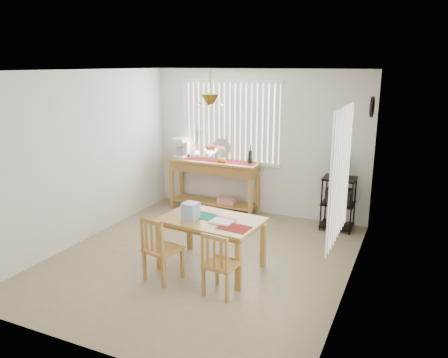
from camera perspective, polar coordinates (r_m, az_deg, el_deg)
The scene contains 10 objects.
ground at distance 6.31m, azimuth -2.94°, elevation -10.39°, with size 4.00×4.50×0.01m, color gray.
room_shell at distance 5.80m, azimuth -3.07°, elevation 5.00°, with size 4.20×4.70×2.70m.
sideboard at distance 8.06m, azimuth -1.26°, elevation 0.76°, with size 1.70×0.48×0.96m.
sideboard_items at distance 8.13m, azimuth -3.13°, elevation 3.66°, with size 1.62×0.41×0.73m.
wire_cart at distance 7.43m, azimuth 14.72°, elevation -2.46°, with size 0.52×0.42×0.89m.
cart_items at distance 7.31m, azimuth 15.00°, elevation 1.47°, with size 0.21×0.25×0.37m.
dining_table at distance 5.81m, azimuth -1.67°, elevation -5.96°, with size 1.37×0.95×0.70m.
table_items at distance 5.73m, azimuth -3.35°, elevation -4.55°, with size 1.00×0.55×0.22m.
chair_left at distance 5.62m, azimuth -8.28°, elevation -9.07°, with size 0.47×0.47×0.85m.
chair_right at distance 5.23m, azimuth -0.49°, elevation -11.10°, with size 0.40×0.40×0.80m.
Camera 1 is at (2.65, -5.05, 2.68)m, focal length 35.00 mm.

